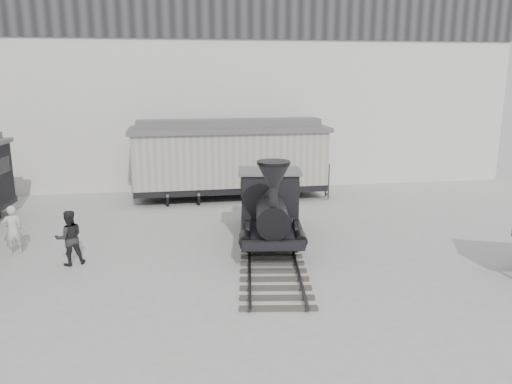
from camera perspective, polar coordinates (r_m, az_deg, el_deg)
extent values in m
plane|color=#9E9E9B|center=(14.73, -0.76, -11.53)|extent=(90.00, 90.00, 0.00)
cube|color=silver|center=(28.32, -5.10, 11.82)|extent=(34.00, 2.40, 11.00)
cube|color=#232326|center=(27.27, -5.10, 20.20)|extent=(34.00, 0.12, 3.00)
cube|color=#413A35|center=(17.99, 1.68, -6.54)|extent=(3.41, 9.96, 0.17)
cube|color=#2D2D30|center=(17.95, -0.77, -6.40)|extent=(1.39, 9.68, 0.06)
cube|color=#2D2D30|center=(18.02, 4.12, -6.35)|extent=(1.39, 9.68, 0.06)
cylinder|color=black|center=(17.25, -0.98, -5.06)|extent=(0.28, 1.17, 1.17)
cylinder|color=black|center=(17.33, 4.52, -5.02)|extent=(0.28, 1.17, 1.17)
cylinder|color=black|center=(18.56, -0.99, -3.73)|extent=(0.28, 1.17, 1.17)
cylinder|color=black|center=(18.64, 4.12, -3.69)|extent=(0.28, 1.17, 1.17)
cube|color=black|center=(17.89, 1.67, -3.97)|extent=(2.61, 4.07, 0.30)
cylinder|color=black|center=(16.98, 1.80, -2.52)|extent=(1.38, 2.56, 1.06)
cylinder|color=black|center=(15.85, 1.99, -0.57)|extent=(0.31, 0.31, 0.64)
cone|color=black|center=(15.70, 2.01, 1.87)|extent=(1.15, 1.15, 0.74)
sphere|color=black|center=(17.26, 1.75, -0.51)|extent=(0.55, 0.55, 0.55)
cube|color=black|center=(18.55, 1.56, -0.23)|extent=(2.24, 1.70, 1.64)
cube|color=#5D5D5D|center=(18.37, 1.57, 2.39)|extent=(2.48, 1.93, 0.08)
cube|color=black|center=(20.54, 1.31, -0.59)|extent=(2.18, 2.36, 0.95)
cylinder|color=black|center=(25.41, -8.41, 0.02)|extent=(2.13, 0.89, 0.85)
cylinder|color=black|center=(25.97, 2.38, 0.44)|extent=(2.13, 0.89, 0.85)
cube|color=black|center=(25.53, -2.96, 0.69)|extent=(9.57, 2.84, 0.32)
cube|color=#9E987F|center=(25.25, -3.00, 3.97)|extent=(9.58, 2.94, 2.65)
cube|color=#5D5D5D|center=(25.06, -3.04, 7.20)|extent=(9.90, 3.27, 0.21)
cube|color=#5D5D5D|center=(25.03, -3.05, 7.87)|extent=(9.12, 1.45, 0.38)
imported|color=silver|center=(19.47, -26.05, -3.92)|extent=(0.76, 0.65, 1.76)
imported|color=#252526|center=(17.63, -20.55, -4.92)|extent=(1.09, 0.97, 1.86)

